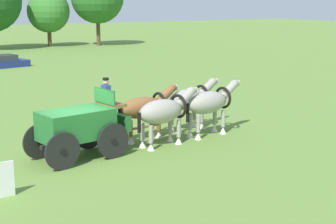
# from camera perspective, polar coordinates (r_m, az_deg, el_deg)

# --- Properties ---
(ground_plane) EXTENTS (220.00, 220.00, 0.00)m
(ground_plane) POSITION_cam_1_polar(r_m,az_deg,el_deg) (20.07, -9.82, -5.00)
(ground_plane) COLOR olive
(show_wagon) EXTENTS (5.75, 2.36, 2.88)m
(show_wagon) POSITION_cam_1_polar(r_m,az_deg,el_deg) (19.81, -9.62, -1.43)
(show_wagon) COLOR #236B2D
(show_wagon) RESTS_ON ground
(draft_horse_rear_near) EXTENTS (3.16, 1.24, 2.20)m
(draft_horse_rear_near) POSITION_cam_1_polar(r_m,az_deg,el_deg) (22.25, -2.62, 0.39)
(draft_horse_rear_near) COLOR brown
(draft_horse_rear_near) RESTS_ON ground
(draft_horse_rear_off) EXTENTS (3.12, 1.33, 2.25)m
(draft_horse_rear_off) POSITION_cam_1_polar(r_m,az_deg,el_deg) (21.23, -0.52, -0.03)
(draft_horse_rear_off) COLOR #9E998E
(draft_horse_rear_off) RESTS_ON ground
(draft_horse_lead_near) EXTENTS (3.01, 1.27, 2.23)m
(draft_horse_lead_near) POSITION_cam_1_polar(r_m,az_deg,el_deg) (23.88, 2.32, 1.28)
(draft_horse_lead_near) COLOR #9E998E
(draft_horse_lead_near) RESTS_ON ground
(draft_horse_lead_off) EXTENTS (3.19, 1.32, 2.29)m
(draft_horse_lead_off) POSITION_cam_1_polar(r_m,az_deg,el_deg) (22.94, 4.50, 0.94)
(draft_horse_lead_off) COLOR #9E998E
(draft_horse_lead_off) RESTS_ON ground
(parked_vehicle_d) EXTENTS (4.73, 2.81, 1.10)m
(parked_vehicle_d) POSITION_cam_1_polar(r_m,az_deg,el_deg) (48.58, -17.62, 5.19)
(parked_vehicle_d) COLOR navy
(parked_vehicle_d) RESTS_ON ground
(tree_f) EXTENTS (5.33, 5.33, 7.08)m
(tree_f) POSITION_cam_1_polar(r_m,az_deg,el_deg) (69.08, -12.86, 10.60)
(tree_f) COLOR brown
(tree_f) RESTS_ON ground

